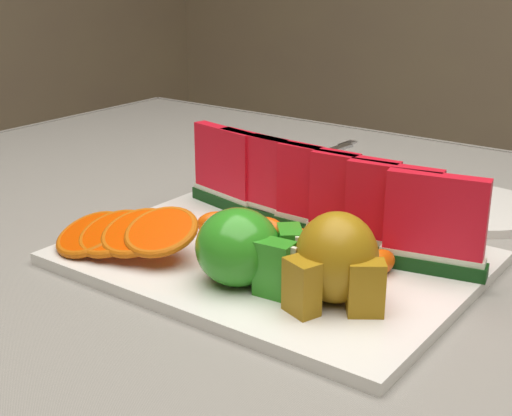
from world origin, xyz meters
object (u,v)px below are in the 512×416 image
object	(u,v)px
apple_cluster	(245,250)
pear_cluster	(336,261)
side_plate	(470,208)
platter	(273,258)
fork	(322,153)

from	to	relation	value
apple_cluster	pear_cluster	bearing A→B (deg)	10.54
apple_cluster	side_plate	xyz separation A→B (m)	(0.09, 0.35, -0.04)
platter	side_plate	world-z (taller)	platter
pear_cluster	side_plate	distance (m)	0.33
apple_cluster	fork	bearing A→B (deg)	113.18
platter	pear_cluster	distance (m)	0.13
platter	apple_cluster	size ratio (longest dim) A/B	3.38
side_plate	platter	bearing A→B (deg)	-111.45
platter	fork	size ratio (longest dim) A/B	2.05
fork	side_plate	bearing A→B (deg)	-22.96
apple_cluster	fork	world-z (taller)	apple_cluster
platter	side_plate	bearing A→B (deg)	68.55
pear_cluster	fork	size ratio (longest dim) A/B	0.47
side_plate	fork	bearing A→B (deg)	157.04
apple_cluster	pear_cluster	world-z (taller)	pear_cluster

